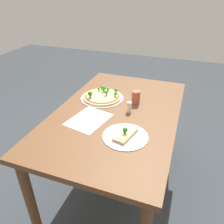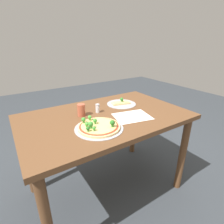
{
  "view_description": "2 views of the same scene",
  "coord_description": "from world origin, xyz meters",
  "px_view_note": "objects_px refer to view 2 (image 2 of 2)",
  "views": [
    {
      "loc": [
        -1.23,
        -0.41,
        1.53
      ],
      "look_at": [
        -0.05,
        0.02,
        0.79
      ],
      "focal_mm": 35.0,
      "sensor_mm": 36.0,
      "label": 1
    },
    {
      "loc": [
        0.64,
        1.1,
        1.32
      ],
      "look_at": [
        -0.05,
        0.02,
        0.79
      ],
      "focal_mm": 28.0,
      "sensor_mm": 36.0,
      "label": 2
    }
  ],
  "objects_px": {
    "condiment_shaker": "(98,108)",
    "pizza_tray_slice": "(121,103)",
    "drinking_cup": "(81,110)",
    "dining_table": "(106,126)",
    "pizza_tray_whole": "(99,126)"
  },
  "relations": [
    {
      "from": "condiment_shaker",
      "to": "pizza_tray_slice",
      "type": "bearing_deg",
      "value": -168.36
    },
    {
      "from": "dining_table",
      "to": "pizza_tray_whole",
      "type": "relative_size",
      "value": 3.96
    },
    {
      "from": "drinking_cup",
      "to": "condiment_shaker",
      "type": "bearing_deg",
      "value": 176.31
    },
    {
      "from": "pizza_tray_whole",
      "to": "pizza_tray_slice",
      "type": "distance_m",
      "value": 0.51
    },
    {
      "from": "pizza_tray_slice",
      "to": "pizza_tray_whole",
      "type": "bearing_deg",
      "value": 37.21
    },
    {
      "from": "dining_table",
      "to": "pizza_tray_slice",
      "type": "distance_m",
      "value": 0.31
    },
    {
      "from": "pizza_tray_whole",
      "to": "condiment_shaker",
      "type": "xyz_separation_m",
      "value": [
        -0.13,
        -0.25,
        0.02
      ]
    },
    {
      "from": "drinking_cup",
      "to": "pizza_tray_slice",
      "type": "bearing_deg",
      "value": -173.36
    },
    {
      "from": "pizza_tray_whole",
      "to": "dining_table",
      "type": "bearing_deg",
      "value": -131.9
    },
    {
      "from": "dining_table",
      "to": "drinking_cup",
      "type": "distance_m",
      "value": 0.24
    },
    {
      "from": "drinking_cup",
      "to": "dining_table",
      "type": "bearing_deg",
      "value": 151.85
    },
    {
      "from": "pizza_tray_slice",
      "to": "condiment_shaker",
      "type": "relative_size",
      "value": 3.67
    },
    {
      "from": "dining_table",
      "to": "pizza_tray_slice",
      "type": "xyz_separation_m",
      "value": [
        -0.25,
        -0.14,
        0.11
      ]
    },
    {
      "from": "pizza_tray_slice",
      "to": "drinking_cup",
      "type": "xyz_separation_m",
      "value": [
        0.42,
        0.05,
        0.04
      ]
    },
    {
      "from": "drinking_cup",
      "to": "condiment_shaker",
      "type": "distance_m",
      "value": 0.14
    }
  ]
}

